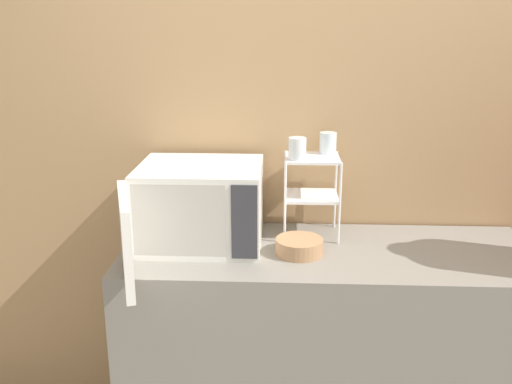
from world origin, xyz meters
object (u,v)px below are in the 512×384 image
(glass_front_left, at_px, (297,149))
(bowl, at_px, (299,247))
(microwave, at_px, (198,206))
(glass_back_right, at_px, (329,143))
(dish_rack, at_px, (312,179))

(glass_front_left, distance_m, bowl, 0.40)
(microwave, bearing_deg, glass_front_left, 10.22)
(glass_back_right, height_order, bowl, glass_back_right)
(glass_front_left, height_order, glass_back_right, same)
(glass_back_right, distance_m, bowl, 0.47)
(microwave, height_order, glass_front_left, glass_front_left)
(bowl, bearing_deg, microwave, 167.52)
(glass_front_left, bearing_deg, dish_rack, 41.37)
(glass_front_left, xyz_separation_m, bowl, (0.01, -0.16, -0.36))
(bowl, bearing_deg, glass_front_left, 94.14)
(microwave, distance_m, dish_rack, 0.49)
(microwave, xyz_separation_m, dish_rack, (0.47, 0.13, 0.08))
(dish_rack, xyz_separation_m, glass_front_left, (-0.07, -0.06, 0.14))
(glass_front_left, height_order, bowl, glass_front_left)
(microwave, relative_size, bowl, 4.26)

